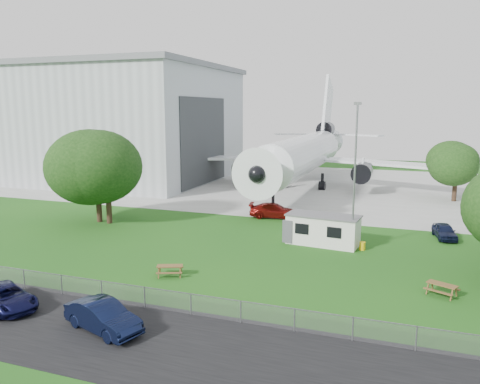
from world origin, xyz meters
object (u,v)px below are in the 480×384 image
(site_cabin, at_px, (323,230))
(car_centre_sedan, at_px, (103,317))
(picnic_west, at_px, (170,276))
(airliner, at_px, (305,152))
(picnic_east, at_px, (441,295))
(hangar, at_px, (99,122))

(site_cabin, distance_m, car_centre_sedan, 21.59)
(picnic_west, bearing_deg, airliner, 66.40)
(picnic_east, height_order, car_centre_sedan, car_centre_sedan)
(site_cabin, height_order, car_centre_sedan, site_cabin)
(hangar, height_order, site_cabin, hangar)
(picnic_east, relative_size, car_centre_sedan, 0.38)
(car_centre_sedan, bearing_deg, airliner, 17.48)
(car_centre_sedan, bearing_deg, picnic_east, -38.83)
(hangar, distance_m, picnic_west, 54.02)
(site_cabin, bearing_deg, picnic_west, -127.63)
(site_cabin, relative_size, car_centre_sedan, 1.44)
(hangar, distance_m, airliner, 36.21)
(airliner, distance_m, site_cabin, 29.93)
(hangar, xyz_separation_m, car_centre_sedan, (35.43, -48.77, -8.62))
(site_cabin, bearing_deg, car_centre_sedan, -112.31)
(picnic_west, height_order, picnic_east, same)
(picnic_east, bearing_deg, car_centre_sedan, -121.58)
(picnic_east, bearing_deg, picnic_west, -146.24)
(airliner, relative_size, picnic_west, 26.52)
(airliner, distance_m, car_centre_sedan, 48.84)
(site_cabin, distance_m, picnic_west, 14.47)
(site_cabin, height_order, picnic_west, site_cabin)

